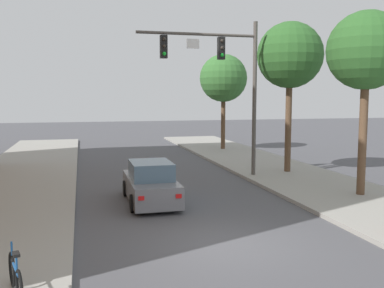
# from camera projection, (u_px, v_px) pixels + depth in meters

# --- Properties ---
(ground_plane) EXTENTS (120.00, 120.00, 0.00)m
(ground_plane) POSITION_uv_depth(u_px,v_px,m) (223.00, 244.00, 12.00)
(ground_plane) COLOR #4C4C51
(traffic_signal_mast) EXTENTS (5.90, 0.38, 7.50)m
(traffic_signal_mast) POSITION_uv_depth(u_px,v_px,m) (223.00, 70.00, 20.84)
(traffic_signal_mast) COLOR #514C47
(traffic_signal_mast) RESTS_ON sidewalk_right
(car_lead_grey) EXTENTS (1.84, 4.24, 1.60)m
(car_lead_grey) POSITION_uv_depth(u_px,v_px,m) (151.00, 184.00, 16.59)
(car_lead_grey) COLOR slate
(car_lead_grey) RESTS_ON ground
(bicycle_leaning) EXTENTS (0.51, 1.73, 0.98)m
(bicycle_leaning) POSITION_uv_depth(u_px,v_px,m) (16.00, 277.00, 8.48)
(bicycle_leaning) COLOR black
(bicycle_leaning) RESTS_ON sidewalk_left
(street_tree_nearest) EXTENTS (3.05, 3.05, 7.19)m
(street_tree_nearest) POSITION_uv_depth(u_px,v_px,m) (366.00, 52.00, 16.80)
(street_tree_nearest) COLOR brown
(street_tree_nearest) RESTS_ON sidewalk_right
(street_tree_second) EXTENTS (3.36, 3.36, 7.67)m
(street_tree_second) POSITION_uv_depth(u_px,v_px,m) (290.00, 56.00, 22.11)
(street_tree_second) COLOR brown
(street_tree_second) RESTS_ON sidewalk_right
(street_tree_third) EXTENTS (3.50, 3.50, 6.99)m
(street_tree_third) POSITION_uv_depth(u_px,v_px,m) (223.00, 79.00, 32.02)
(street_tree_third) COLOR brown
(street_tree_third) RESTS_ON sidewalk_right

